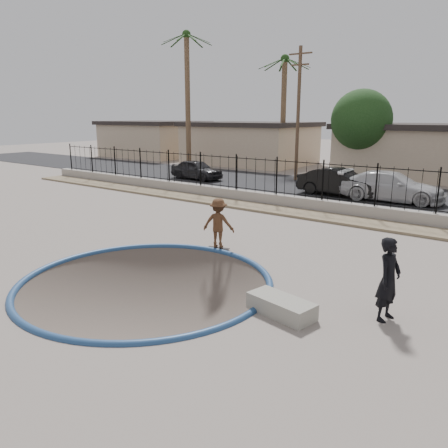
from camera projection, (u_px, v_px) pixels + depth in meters
name	position (u px, v px, depth m)	size (l,w,h in m)	color
ground	(334.00, 227.00, 22.42)	(120.00, 120.00, 2.20)	slate
bowl_pit	(146.00, 282.00, 12.08)	(6.84, 6.84, 1.80)	#4C403A
coping_ring	(146.00, 282.00, 12.08)	(7.04, 7.04, 0.20)	navy
rock_strip	(311.00, 215.00, 19.97)	(42.00, 1.60, 0.11)	#958661
retaining_wall	(321.00, 206.00, 20.76)	(42.00, 0.45, 0.60)	gray
fence	(323.00, 181.00, 20.48)	(40.00, 0.04, 1.80)	black
street	(369.00, 193.00, 26.02)	(90.00, 8.00, 0.04)	black
house_west_far	(154.00, 138.00, 49.28)	(10.60, 8.60, 3.90)	tan
house_west	(249.00, 143.00, 41.68)	(11.60, 8.60, 3.90)	tan
house_center	(415.00, 150.00, 32.91)	(10.60, 8.60, 3.90)	tan
palm_left	(187.00, 73.00, 36.37)	(2.30, 2.30, 11.30)	brown
palm_mid	(284.00, 88.00, 35.68)	(2.30, 2.30, 9.30)	brown
utility_pole_left	(298.00, 112.00, 29.95)	(1.70, 0.24, 9.00)	#473323
street_tree_left	(361.00, 120.00, 31.42)	(4.32, 4.32, 6.36)	#473323
skater	(218.00, 226.00, 14.81)	(1.09, 0.63, 1.69)	brown
skateboard	(219.00, 248.00, 15.00)	(0.79, 0.38, 0.07)	black
videographer	(389.00, 279.00, 9.66)	(0.70, 0.46, 1.91)	black
concrete_ledge	(281.00, 306.00, 10.07)	(1.60, 0.70, 0.40)	gray
car_a	(196.00, 170.00, 31.22)	(1.64, 4.08, 1.39)	black
car_b	(339.00, 182.00, 24.79)	(1.63, 4.67, 1.54)	black
car_c	(391.00, 187.00, 23.22)	(2.18, 5.37, 1.56)	silver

